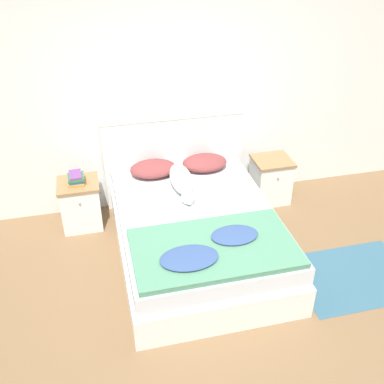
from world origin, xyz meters
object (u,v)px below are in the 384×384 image
Objects in this scene: dog at (182,181)px; bed at (197,234)px; pillow_left at (153,169)px; nightstand_left at (81,204)px; pillow_right at (205,163)px; nightstand_right at (270,180)px; book_stack at (76,178)px.

bed is at bearing -83.83° from dog.
dog is at bearing -56.05° from pillow_left.
pillow_right reaches higher than nightstand_left.
pillow_right reaches higher than nightstand_right.
dog reaches higher than bed.
nightstand_left is 0.32m from book_stack.
book_stack is (-0.82, -0.00, -0.01)m from pillow_left.
nightstand_right is at bearing 17.15° from dog.
bed is 4.15× the size of pillow_right.
nightstand_right is 0.71× the size of dog.
nightstand_right is 1.43m from pillow_left.
dog is 3.43× the size of book_stack.
nightstand_right is 1.08× the size of pillow_right.
dog is at bearing -18.57° from book_stack.
dog is (0.24, -0.36, 0.02)m from pillow_left.
nightstand_right is at bearing -0.17° from pillow_left.
dog is at bearing 96.17° from bed.
pillow_left is at bearing 0.21° from book_stack.
pillow_right is 0.66× the size of dog.
pillow_left is (-0.29, 0.81, 0.34)m from bed.
bed is at bearing -36.03° from book_stack.
nightstand_left and nightstand_right have the same top height.
dog is at bearing -133.35° from pillow_right.
nightstand_left is at bearing -9.06° from book_stack.
bed is 3.83× the size of nightstand_right.
bed is at bearing -36.14° from nightstand_left.
dog is (1.05, -0.36, 0.35)m from nightstand_left.
book_stack is at bearing 179.97° from nightstand_right.
pillow_left is at bearing 123.95° from dog.
book_stack reaches higher than nightstand_left.
dog reaches higher than book_stack.
bed is 3.83× the size of nightstand_left.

